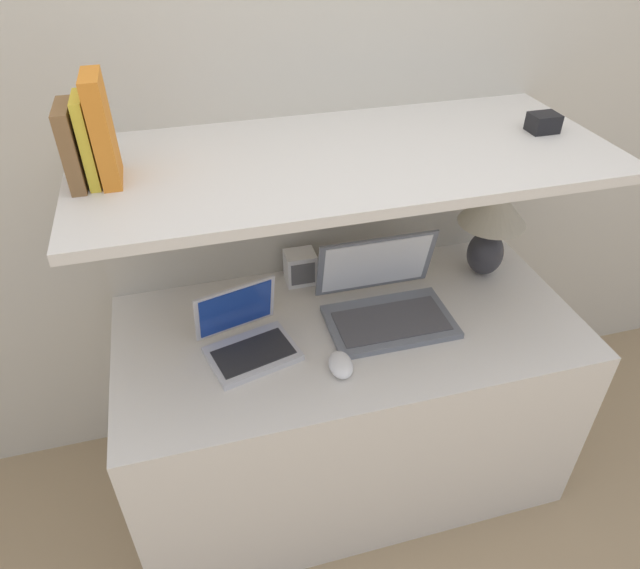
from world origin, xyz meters
name	(u,v)px	position (x,y,z in m)	size (l,w,h in m)	color
ground_plane	(375,550)	(0.00, 0.00, 0.00)	(12.00, 12.00, 0.00)	#9E8460
wall_back	(316,128)	(0.00, 0.76, 1.20)	(6.00, 0.05, 2.40)	beige
desk	(347,403)	(0.00, 0.35, 0.36)	(1.44, 0.69, 0.71)	silver
back_riser	(319,284)	(0.00, 0.71, 0.61)	(1.44, 0.04, 1.23)	beige
shelf	(348,158)	(0.00, 0.42, 1.24)	(1.44, 0.62, 0.03)	silver
table_lamp	(492,219)	(0.53, 0.50, 0.93)	(0.22, 0.22, 0.33)	#2D2D33
laptop_large	(385,303)	(0.12, 0.37, 0.76)	(0.39, 0.31, 0.24)	slate
laptop_small	(247,339)	(-0.32, 0.32, 0.76)	(0.30, 0.27, 0.19)	silver
computer_mouse	(341,365)	(-0.09, 0.17, 0.74)	(0.08, 0.11, 0.04)	white
router_box	(300,267)	(-0.09, 0.62, 0.77)	(0.10, 0.08, 0.11)	white
book_brown	(71,146)	(-0.67, 0.42, 1.35)	(0.03, 0.14, 0.19)	brown
book_yellow	(87,141)	(-0.64, 0.42, 1.36)	(0.02, 0.12, 0.21)	gold
book_orange	(102,130)	(-0.60, 0.42, 1.38)	(0.04, 0.14, 0.25)	orange
shelf_gadget	(543,123)	(0.58, 0.42, 1.28)	(0.08, 0.06, 0.05)	black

